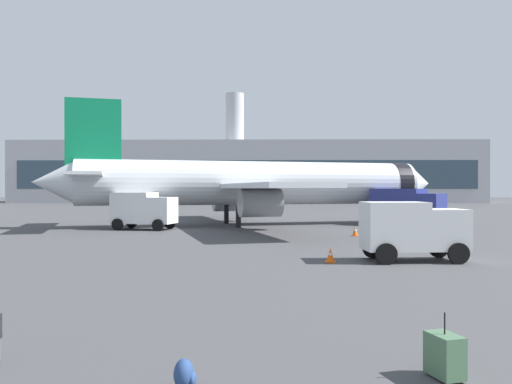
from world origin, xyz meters
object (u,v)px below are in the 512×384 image
Objects in this scene: safety_cone_near at (355,231)px; traveller_backpack at (185,375)px; cargo_van at (412,228)px; safety_cone_far at (158,219)px; fuel_truck at (407,205)px; safety_cone_mid at (330,255)px; service_truck at (143,209)px; airplane_at_gate at (252,183)px; rolling_suitcase at (445,355)px.

traveller_backpack is at bearing -105.36° from safety_cone_near.
cargo_van is 32.39m from safety_cone_far.
fuel_truck is 9.69× the size of safety_cone_mid.
safety_cone_far is at bearing 94.86° from service_truck.
traveller_backpack is (-7.41, -26.99, -0.09)m from safety_cone_near.
airplane_at_gate is 37.42m from rolling_suitcase.
safety_cone_far is 43.42m from traveller_backpack.
safety_cone_near is at bearing 83.21° from rolling_suitcase.
safety_cone_near is at bearing -121.74° from fuel_truck.
cargo_van is at bearing -88.29° from safety_cone_near.
safety_cone_far is (-9.21, 4.90, -3.36)m from airplane_at_gate.
airplane_at_gate is 58.90× the size of safety_cone_far.
service_truck is at bearing 124.00° from safety_cone_mid.
fuel_truck is 24.62m from safety_cone_mid.
service_truck is 1.14× the size of cargo_van.
traveller_backpack is (8.13, -32.47, -1.37)m from service_truck.
safety_cone_mid is at bearing -65.06° from safety_cone_far.
airplane_at_gate is 7.78× the size of cargo_van.
service_truck is at bearing -85.14° from safety_cone_far.
airplane_at_gate is at bearing 99.49° from safety_cone_mid.
cargo_van is 9.42× the size of traveller_backpack.
fuel_truck reaches higher than service_truck.
cargo_van is 12.25m from safety_cone_near.
traveller_backpack is (8.98, -42.48, -0.06)m from safety_cone_far.
safety_cone_far is at bearing 107.51° from rolling_suitcase.
rolling_suitcase is at bearing -103.84° from cargo_van.
service_truck is at bearing 104.06° from traveller_backpack.
cargo_van is 7.57× the size of safety_cone_far.
safety_cone_near reaches higher than traveller_backpack.
service_truck is 10.13m from safety_cone_far.
airplane_at_gate is 24.11m from cargo_van.
traveller_backpack is at bearing -106.09° from safety_cone_mid.
safety_cone_near is at bearing 75.48° from safety_cone_mid.
fuel_truck is at bearing 58.26° from safety_cone_near.
safety_cone_mid is (3.89, -23.28, -3.34)m from airplane_at_gate.
airplane_at_gate is at bearing 89.65° from traveller_backpack.
cargo_van reaches higher than rolling_suitcase.
cargo_van is at bearing -71.69° from airplane_at_gate.
safety_cone_mid is at bearing -56.00° from service_truck.
airplane_at_gate is 23.84m from safety_cone_mid.
cargo_van is 6.89× the size of safety_cone_near.
safety_cone_mid is at bearing -172.31° from cargo_van.
safety_cone_mid reaches higher than safety_cone_far.
service_truck is 34.29m from rolling_suitcase.
cargo_van is 14.74m from rolling_suitcase.
service_truck reaches higher than traveller_backpack.
cargo_van is 7.14× the size of safety_cone_mid.
safety_cone_mid is (12.26, -18.17, -1.30)m from service_truck.
airplane_at_gate reaches higher than safety_cone_near.
safety_cone_mid reaches higher than traveller_backpack.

